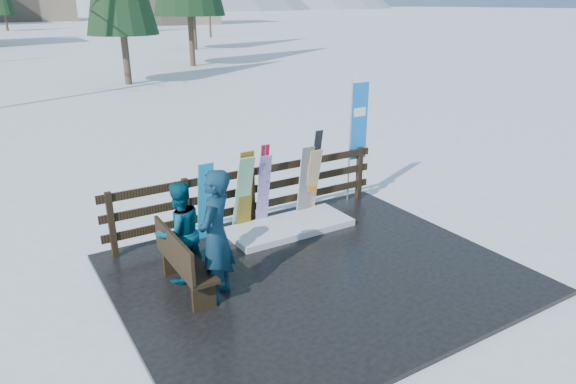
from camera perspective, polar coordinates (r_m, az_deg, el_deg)
ground at (r=8.31m, az=3.20°, el=-9.29°), size 700.00×700.00×0.00m
deck at (r=8.29m, az=3.21°, el=-9.05°), size 6.00×5.00×0.08m
fence at (r=9.72m, az=-4.08°, el=0.03°), size 5.60×0.10×1.15m
snow_patch at (r=9.68m, az=0.18°, el=-3.84°), size 2.34×1.00×0.12m
bench at (r=7.65m, az=-11.71°, el=-7.44°), size 0.41×1.50×0.97m
snowboard_0 at (r=9.11m, az=-9.16°, el=-1.10°), size 0.28×0.27×1.47m
snowboard_1 at (r=9.38m, az=-5.00°, el=-0.21°), size 0.30×0.45×1.49m
snowboard_2 at (r=9.39m, az=-4.75°, el=0.07°), size 0.27×0.27×1.57m
snowboard_3 at (r=9.57m, az=-2.74°, el=0.11°), size 0.24×0.27×1.43m
snowboard_4 at (r=10.03m, az=1.94°, el=1.12°), size 0.29×0.22×1.45m
snowboard_5 at (r=10.12m, az=2.71°, el=1.09°), size 0.27×0.30×1.38m
ski_pair_a at (r=9.62m, az=-2.77°, el=0.77°), size 0.16×0.25×1.61m
ski_pair_b at (r=10.17m, az=2.94°, el=2.25°), size 0.17×0.32×1.74m
rental_flag at (r=10.82m, az=7.66°, el=7.25°), size 0.45×0.04×2.60m
person_front at (r=7.22m, az=-8.04°, el=-4.90°), size 0.83×0.83×1.94m
person_back at (r=7.87m, az=-11.94°, el=-4.41°), size 0.85×0.70×1.58m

